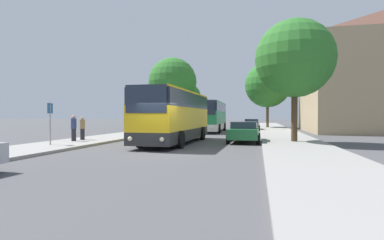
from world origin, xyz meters
name	(u,v)px	position (x,y,z in m)	size (l,w,h in m)	color
ground_plane	(162,152)	(0.00, 0.00, 0.00)	(300.00, 300.00, 0.00)	#4C4C4F
sidewalk_left	(42,147)	(-7.00, 0.00, 0.07)	(4.00, 120.00, 0.15)	gray
sidewalk_right	(308,154)	(7.00, 0.00, 0.07)	(4.00, 120.00, 0.15)	gray
bus_front	(175,116)	(-0.68, 4.93, 1.84)	(2.91, 10.40, 3.45)	#2D2D2D
bus_middle	(211,116)	(-0.60, 20.08, 1.83)	(3.07, 11.61, 3.42)	silver
parked_car_right_near	(244,132)	(3.84, 6.32, 0.76)	(2.18, 4.04, 1.43)	#236B38
parked_car_right_far	(252,124)	(3.98, 24.25, 0.75)	(2.09, 4.25, 1.44)	slate
bus_stop_sign	(50,118)	(-7.09, 0.78, 1.69)	(0.08, 0.45, 2.48)	gray
pedestrian_waiting_near	(82,128)	(-7.36, 4.49, 0.97)	(0.36, 0.36, 1.64)	#23232D
pedestrian_waiting_far	(74,128)	(-7.32, 3.40, 1.03)	(0.36, 0.36, 1.75)	#23232D
tree_left_near	(187,97)	(-6.75, 33.99, 5.05)	(4.47, 4.47, 7.15)	#513D23
tree_left_far	(173,82)	(-6.75, 25.23, 6.51)	(6.63, 6.63, 9.69)	brown
tree_right_near	(268,85)	(6.15, 31.62, 6.46)	(6.74, 6.74, 9.69)	brown
tree_right_mid	(295,59)	(7.13, 6.37, 5.63)	(5.17, 5.17, 8.08)	#47331E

